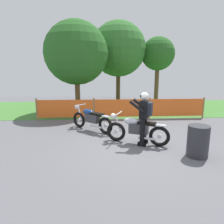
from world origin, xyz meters
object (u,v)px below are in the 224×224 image
(motorcycle_trailing, at_px, (91,119))
(rider_lead, at_px, (144,116))
(motorcycle_lead, at_px, (137,129))
(oil_drum, at_px, (198,141))

(motorcycle_trailing, bearing_deg, rider_lead, 178.30)
(motorcycle_lead, distance_m, oil_drum, 1.85)
(rider_lead, relative_size, oil_drum, 1.92)
(rider_lead, bearing_deg, oil_drum, 166.69)
(motorcycle_trailing, bearing_deg, motorcycle_lead, 176.24)
(motorcycle_lead, height_order, oil_drum, motorcycle_lead)
(rider_lead, xyz_separation_m, oil_drum, (1.31, -0.98, -0.51))
(motorcycle_lead, xyz_separation_m, rider_lead, (0.21, -0.09, 0.47))
(motorcycle_lead, bearing_deg, rider_lead, -179.49)
(motorcycle_lead, xyz_separation_m, motorcycle_trailing, (-1.53, 1.53, -0.00))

